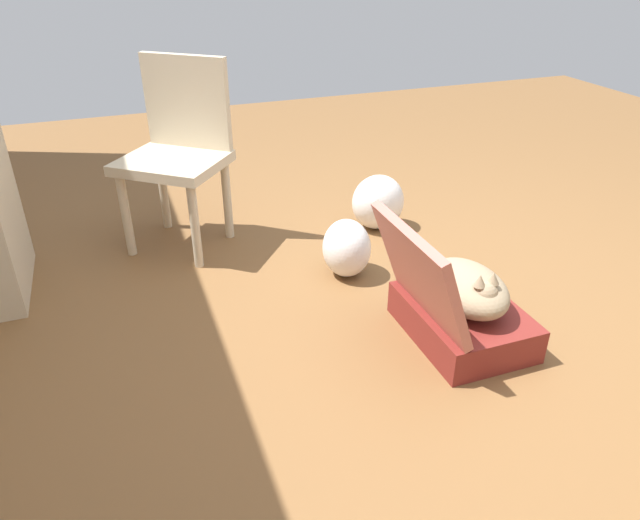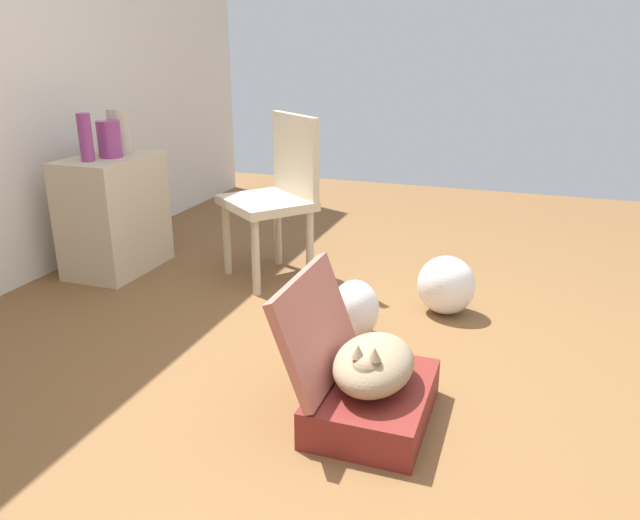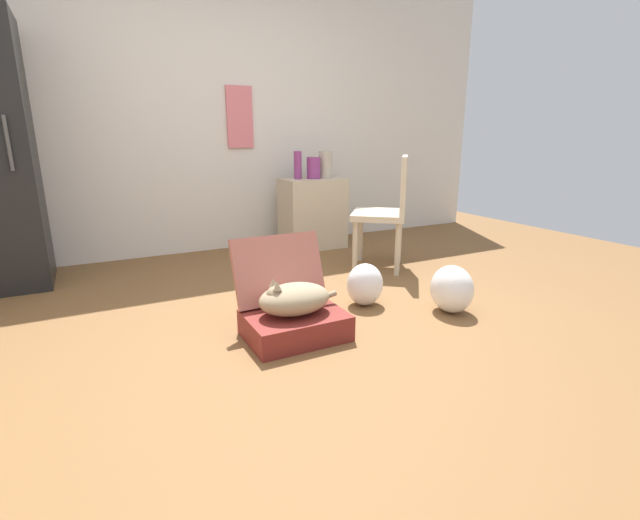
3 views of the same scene
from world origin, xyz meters
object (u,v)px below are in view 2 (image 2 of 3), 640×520
(side_table, at_px, (114,214))
(vase_tall, at_px, (86,138))
(plastic_bag_clear, at_px, (446,285))
(chair, at_px, (277,191))
(suitcase_base, at_px, (372,402))
(plastic_bag_white, at_px, (355,310))
(cat, at_px, (373,364))
(vase_short, at_px, (120,131))
(vase_round, at_px, (109,139))

(side_table, distance_m, vase_tall, 0.49)
(plastic_bag_clear, relative_size, chair, 0.33)
(chair, bearing_deg, suitcase_base, -15.48)
(suitcase_base, bearing_deg, plastic_bag_white, 22.01)
(suitcase_base, relative_size, cat, 1.11)
(cat, bearing_deg, side_table, 60.67)
(plastic_bag_clear, height_order, side_table, side_table)
(cat, bearing_deg, plastic_bag_white, 21.80)
(side_table, height_order, vase_short, vase_short)
(vase_short, height_order, vase_round, vase_short)
(suitcase_base, xyz_separation_m, plastic_bag_white, (0.62, 0.25, 0.07))
(suitcase_base, relative_size, side_table, 0.78)
(side_table, bearing_deg, vase_round, -90.00)
(plastic_bag_white, distance_m, vase_round, 1.76)
(suitcase_base, height_order, plastic_bag_clear, plastic_bag_clear)
(side_table, height_order, vase_tall, vase_tall)
(cat, height_order, plastic_bag_clear, cat)
(suitcase_base, xyz_separation_m, vase_round, (1.04, 1.83, 0.71))
(plastic_bag_clear, distance_m, vase_round, 2.04)
(cat, xyz_separation_m, vase_short, (1.19, 1.87, 0.58))
(vase_tall, bearing_deg, plastic_bag_white, -99.56)
(cat, distance_m, vase_round, 2.18)
(plastic_bag_clear, bearing_deg, chair, 77.95)
(plastic_bag_white, xyz_separation_m, vase_short, (0.57, 1.62, 0.67))
(suitcase_base, bearing_deg, vase_short, 57.57)
(plastic_bag_white, xyz_separation_m, chair, (0.63, 0.64, 0.37))
(plastic_bag_clear, distance_m, chair, 1.09)
(vase_tall, bearing_deg, side_table, -4.93)
(side_table, distance_m, chair, 1.00)
(plastic_bag_white, bearing_deg, vase_short, 70.60)
(side_table, bearing_deg, plastic_bag_clear, -90.13)
(vase_round, bearing_deg, chair, -77.43)
(vase_tall, height_order, chair, vase_tall)
(vase_round, xyz_separation_m, chair, (0.21, -0.94, -0.27))
(vase_short, bearing_deg, cat, -122.55)
(suitcase_base, height_order, vase_round, vase_round)
(cat, bearing_deg, chair, 35.48)
(vase_tall, bearing_deg, vase_round, -14.80)
(cat, relative_size, vase_round, 2.34)
(plastic_bag_clear, height_order, vase_tall, vase_tall)
(suitcase_base, relative_size, vase_round, 2.60)
(plastic_bag_white, height_order, vase_round, vase_round)
(suitcase_base, height_order, chair, chair)
(vase_tall, bearing_deg, vase_short, -0.50)
(chair, bearing_deg, vase_tall, -120.98)
(side_table, xyz_separation_m, vase_tall, (-0.15, 0.01, 0.47))
(cat, height_order, vase_short, vase_short)
(side_table, relative_size, vase_short, 2.66)
(chair, bearing_deg, side_table, -128.85)
(cat, distance_m, chair, 1.57)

